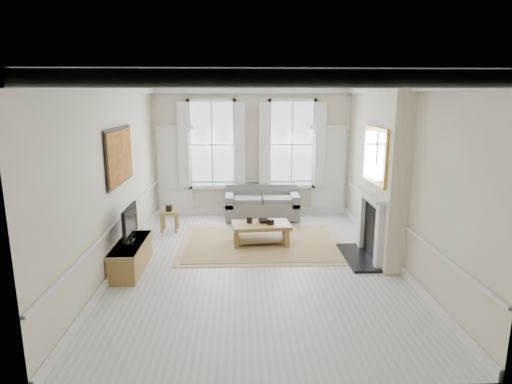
{
  "coord_description": "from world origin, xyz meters",
  "views": [
    {
      "loc": [
        -0.32,
        -7.69,
        3.14
      ],
      "look_at": [
        -0.0,
        0.71,
        1.25
      ],
      "focal_mm": 30.0,
      "sensor_mm": 36.0,
      "label": 1
    }
  ],
  "objects_px": {
    "side_table": "(169,215)",
    "coffee_table": "(261,227)",
    "tv_stand": "(131,256)",
    "sofa": "(262,205)"
  },
  "relations": [
    {
      "from": "side_table",
      "to": "coffee_table",
      "type": "distance_m",
      "value": 2.35
    },
    {
      "from": "tv_stand",
      "to": "coffee_table",
      "type": "bearing_deg",
      "value": 28.3
    },
    {
      "from": "sofa",
      "to": "coffee_table",
      "type": "distance_m",
      "value": 1.98
    },
    {
      "from": "sofa",
      "to": "side_table",
      "type": "height_order",
      "value": "sofa"
    },
    {
      "from": "sofa",
      "to": "tv_stand",
      "type": "relative_size",
      "value": 1.28
    },
    {
      "from": "coffee_table",
      "to": "tv_stand",
      "type": "relative_size",
      "value": 0.88
    },
    {
      "from": "coffee_table",
      "to": "tv_stand",
      "type": "height_order",
      "value": "tv_stand"
    },
    {
      "from": "sofa",
      "to": "side_table",
      "type": "bearing_deg",
      "value": -156.31
    },
    {
      "from": "sofa",
      "to": "tv_stand",
      "type": "bearing_deg",
      "value": -127.95
    },
    {
      "from": "side_table",
      "to": "tv_stand",
      "type": "height_order",
      "value": "tv_stand"
    }
  ]
}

